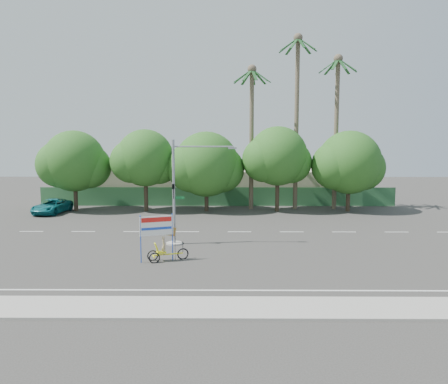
{
  "coord_description": "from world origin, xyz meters",
  "views": [
    {
      "loc": [
        1.08,
        -24.81,
        6.9
      ],
      "look_at": [
        0.85,
        4.34,
        3.5
      ],
      "focal_mm": 35.0,
      "sensor_mm": 36.0,
      "label": 1
    }
  ],
  "objects": [
    {
      "name": "palm_mid",
      "position": [
        12.0,
        19.5,
        9.4
      ],
      "size": [
        3.73,
        3.79,
        15.45
      ],
      "color": "#70604C",
      "rests_on": "ground"
    },
    {
      "name": "traffic_signal",
      "position": [
        -2.2,
        3.98,
        2.92
      ],
      "size": [
        4.72,
        1.1,
        7.0
      ],
      "color": "gray",
      "rests_on": "ground"
    },
    {
      "name": "building_left",
      "position": [
        -10.0,
        26.0,
        2.0
      ],
      "size": [
        12.0,
        8.0,
        4.0
      ],
      "primitive_type": "cube",
      "color": "beige",
      "rests_on": "ground"
    },
    {
      "name": "tree_right",
      "position": [
        5.95,
        18.0,
        5.24
      ],
      "size": [
        6.9,
        5.8,
        8.36
      ],
      "color": "#473828",
      "rests_on": "ground"
    },
    {
      "name": "fence",
      "position": [
        0.0,
        21.5,
        1.0
      ],
      "size": [
        38.0,
        0.08,
        2.0
      ],
      "primitive_type": "cube",
      "color": "#336B3D",
      "rests_on": "ground"
    },
    {
      "name": "palm_tall",
      "position": [
        8.0,
        19.5,
        10.46
      ],
      "size": [
        3.73,
        3.79,
        17.45
      ],
      "color": "#70604C",
      "rests_on": "ground"
    },
    {
      "name": "ground",
      "position": [
        0.0,
        0.0,
        0.0
      ],
      "size": [
        120.0,
        120.0,
        0.0
      ],
      "primitive_type": "plane",
      "color": "#33302D",
      "rests_on": "ground"
    },
    {
      "name": "tree_left",
      "position": [
        -7.05,
        18.0,
        5.06
      ],
      "size": [
        6.66,
        5.6,
        8.07
      ],
      "color": "#473828",
      "rests_on": "ground"
    },
    {
      "name": "palm_short",
      "position": [
        3.5,
        19.5,
        8.86
      ],
      "size": [
        3.73,
        3.79,
        14.45
      ],
      "color": "#70604C",
      "rests_on": "ground"
    },
    {
      "name": "tree_far_left",
      "position": [
        -14.05,
        18.0,
        4.76
      ],
      "size": [
        7.14,
        6.0,
        7.96
      ],
      "color": "#473828",
      "rests_on": "ground"
    },
    {
      "name": "tree_center",
      "position": [
        -1.05,
        18.0,
        4.47
      ],
      "size": [
        7.62,
        6.4,
        7.85
      ],
      "color": "#473828",
      "rests_on": "ground"
    },
    {
      "name": "building_right",
      "position": [
        8.0,
        26.0,
        1.8
      ],
      "size": [
        14.0,
        8.0,
        3.6
      ],
      "primitive_type": "cube",
      "color": "beige",
      "rests_on": "ground"
    },
    {
      "name": "sidewalk_near",
      "position": [
        0.0,
        -7.5,
        0.06
      ],
      "size": [
        50.0,
        2.4,
        0.12
      ],
      "primitive_type": "cube",
      "color": "gray",
      "rests_on": "ground"
    },
    {
      "name": "trike_billboard",
      "position": [
        -2.73,
        -0.2,
        1.12
      ],
      "size": [
        2.7,
        1.22,
        2.79
      ],
      "rotation": [
        0.0,
        0.0,
        0.34
      ],
      "color": "black",
      "rests_on": "ground"
    },
    {
      "name": "pickup_truck",
      "position": [
        -15.8,
        16.49,
        0.68
      ],
      "size": [
        2.82,
        5.14,
        1.36
      ],
      "primitive_type": "imported",
      "rotation": [
        0.0,
        0.0,
        -0.12
      ],
      "color": "#0F696F",
      "rests_on": "ground"
    },
    {
      "name": "tree_far_right",
      "position": [
        12.95,
        18.0,
        4.64
      ],
      "size": [
        7.38,
        6.2,
        7.94
      ],
      "color": "#473828",
      "rests_on": "ground"
    }
  ]
}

